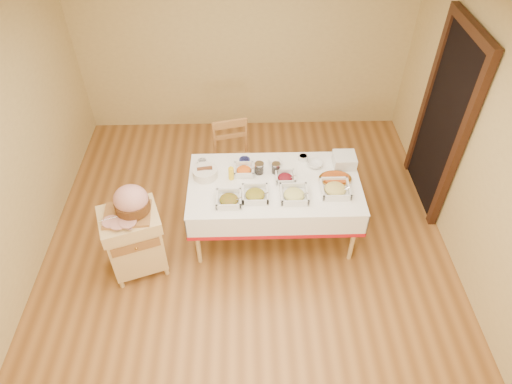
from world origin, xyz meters
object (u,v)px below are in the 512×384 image
ham_on_board (131,203)px  plate_stack (344,160)px  dining_table (274,194)px  butcher_cart (134,239)px  preserve_jar_right (276,168)px  preserve_jar_left (259,169)px  mustard_bottle (231,173)px  bread_basket (205,173)px  brass_platter (335,179)px  dining_chair (234,161)px

ham_on_board → plate_stack: (2.18, 0.71, -0.11)m
ham_on_board → plate_stack: 2.30m
dining_table → butcher_cart: (-1.45, -0.47, -0.14)m
preserve_jar_right → plate_stack: size_ratio=0.51×
butcher_cart → preserve_jar_left: bearing=26.4°
mustard_bottle → ham_on_board: bearing=-151.4°
dining_table → bread_basket: bearing=170.2°
preserve_jar_right → bread_basket: size_ratio=0.45×
ham_on_board → bread_basket: (0.67, 0.56, -0.13)m
ham_on_board → preserve_jar_right: 1.55m
ham_on_board → bread_basket: size_ratio=1.78×
preserve_jar_left → brass_platter: (0.80, -0.14, -0.04)m
dining_chair → preserve_jar_right: (0.47, -0.50, 0.30)m
ham_on_board → plate_stack: bearing=18.1°
dining_chair → dining_table: bearing=-56.6°
ham_on_board → bread_basket: ham_on_board is taller
dining_chair → preserve_jar_left: size_ratio=7.70×
dining_table → butcher_cart: size_ratio=2.27×
ham_on_board → bread_basket: bearing=40.0°
ham_on_board → brass_platter: size_ratio=1.36×
butcher_cart → ham_on_board: size_ratio=1.70×
preserve_jar_left → plate_stack: plate_stack is taller
ham_on_board → dining_chair: bearing=49.2°
preserve_jar_right → mustard_bottle: 0.49m
bread_basket → brass_platter: (1.38, -0.10, -0.03)m
dining_chair → preserve_jar_left: dining_chair is taller
preserve_jar_right → mustard_bottle: size_ratio=0.67×
butcher_cart → preserve_jar_left: preserve_jar_left is taller
ham_on_board → brass_platter: (2.05, 0.46, -0.15)m
preserve_jar_right → plate_stack: bearing=8.0°
bread_basket → dining_table: bearing=-9.8°
mustard_bottle → plate_stack: 1.25m
butcher_cart → dining_chair: bearing=48.7°
butcher_cart → preserve_jar_left: (1.29, 0.64, 0.36)m
dining_chair → plate_stack: bearing=-18.0°
bread_basket → plate_stack: size_ratio=1.12×
preserve_jar_left → mustard_bottle: bearing=-163.4°
dining_chair → ham_on_board: ham_on_board is taller
butcher_cart → brass_platter: size_ratio=2.31×
preserve_jar_left → bread_basket: size_ratio=0.49×
preserve_jar_left → bread_basket: (-0.58, -0.04, -0.01)m
ham_on_board → preserve_jar_right: size_ratio=3.94×
dining_table → brass_platter: brass_platter is taller
dining_chair → bread_basket: (-0.29, -0.55, 0.30)m
dining_chair → plate_stack: size_ratio=4.18×
dining_chair → preserve_jar_left: bearing=-60.4°
dining_table → dining_chair: dining_chair is taller
dining_table → dining_chair: (-0.44, 0.67, -0.09)m
dining_chair → mustard_bottle: 0.68m
butcher_cart → bread_basket: bearing=39.9°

